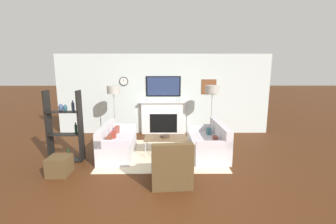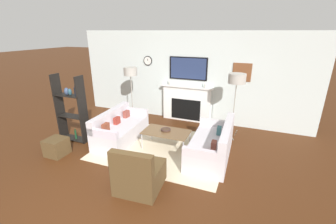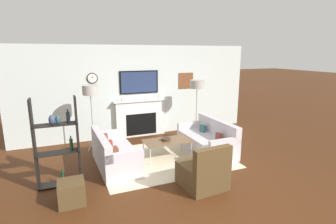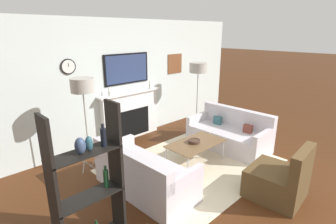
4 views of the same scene
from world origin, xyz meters
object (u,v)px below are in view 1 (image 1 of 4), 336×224
Objects in this scene: couch_right at (209,143)px; floor_lamp_left at (114,91)px; decorative_bowl at (165,136)px; armchair at (171,169)px; ottoman at (59,166)px; shelf_unit at (65,127)px; couch_left at (117,143)px; floor_lamp_right at (212,90)px; coffee_table at (166,139)px.

floor_lamp_left is at bearing 156.46° from couch_right.
decorative_bowl is (-1.14, 0.04, 0.18)m from couch_right.
armchair is 1.60m from decorative_bowl.
armchair is 2.03× the size of ottoman.
ottoman is (-2.19, -1.22, -0.27)m from decorative_bowl.
shelf_unit is (-2.36, -0.47, 0.37)m from decorative_bowl.
floor_lamp_left is at bearing 104.16° from couch_left.
couch_right is at bearing -23.54° from floor_lamp_left.
armchair reaches higher than couch_left.
decorative_bowl is at bearing 177.92° from couch_right.
floor_lamp_left is 1.93m from shelf_unit.
floor_lamp_right is (0.29, 1.17, 1.29)m from couch_right.
couch_right is 1.15m from decorative_bowl.
coffee_table is 0.07m from decorative_bowl.
armchair is at bearing -8.82° from ottoman.
floor_lamp_right is at bearing 22.87° from shelf_unit.
ottoman is at bearing -128.48° from couch_left.
ottoman is at bearing -151.54° from coffee_table.
couch_left is 0.99× the size of couch_right.
floor_lamp_right is at bearing 0.00° from floor_lamp_left.
couch_left is at bearing 131.89° from armchair.
floor_lamp_left and shelf_unit have the same top height.
floor_lamp_left is at bearing 74.75° from ottoman.
couch_left is 1.27m from decorative_bowl.
couch_right is at bearing -103.76° from floor_lamp_right.
decorative_bowl is at bearing 94.53° from armchair.
floor_lamp_right is 1.01× the size of shelf_unit.
floor_lamp_right reaches higher than decorative_bowl.
coffee_table is 2.53m from ottoman.
couch_right is 1.55× the size of coffee_table.
armchair is at bearing -115.53° from floor_lamp_right.
floor_lamp_right is (1.40, 1.15, 1.16)m from coffee_table.
floor_lamp_left is (-1.57, 1.15, 1.15)m from coffee_table.
floor_lamp_left reaches higher than coffee_table.
couch_left is 1.28m from coffee_table.
coffee_table is at bearing 28.46° from ottoman.
floor_lamp_right is at bearing 39.47° from coffee_table.
couch_right is (2.39, 0.00, -0.00)m from couch_left.
couch_left is 1.54× the size of coffee_table.
ottoman is (-2.21, -1.20, -0.21)m from coffee_table.
shelf_unit reaches higher than coffee_table.
decorative_bowl is 0.53× the size of ottoman.
armchair is 0.51× the size of floor_lamp_left.
couch_left is at bearing -177.98° from decorative_bowl.
floor_lamp_left is at bearing 121.72° from armchair.
couch_right is 3.57m from shelf_unit.
shelf_unit reaches higher than couch_right.
couch_right is 1.96× the size of armchair.
coffee_table is 2.16m from floor_lamp_right.
decorative_bowl reaches higher than coffee_table.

